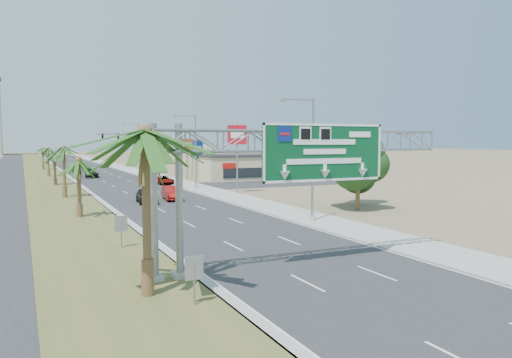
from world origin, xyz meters
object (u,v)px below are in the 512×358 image
at_px(signal_mast, 145,151).
at_px(pole_sign_red_near, 237,139).
at_px(car_mid_lane, 172,193).
at_px(car_right_lane, 164,180).
at_px(pole_sign_red_far, 187,147).
at_px(sign_gantry, 294,151).
at_px(pole_sign_blue, 198,151).
at_px(car_left_lane, 147,196).
at_px(car_far, 92,173).
at_px(palm_near, 145,133).
at_px(store_building, 250,167).

bearing_deg(signal_mast, pole_sign_red_near, -78.88).
xyz_separation_m(car_mid_lane, car_right_lane, (4.36, 19.73, -0.14)).
bearing_deg(pole_sign_red_far, sign_gantry, -102.11).
bearing_deg(pole_sign_blue, car_right_lane, -139.49).
bearing_deg(car_right_lane, car_left_lane, -111.16).
distance_m(car_mid_lane, pole_sign_red_near, 11.69).
bearing_deg(pole_sign_red_far, pole_sign_red_near, -92.65).
distance_m(car_right_lane, car_far, 21.06).
height_order(car_far, pole_sign_red_near, pole_sign_red_near).
distance_m(palm_near, pole_sign_red_near, 41.71).
bearing_deg(sign_gantry, store_building, 67.64).
xyz_separation_m(palm_near, car_mid_lane, (10.34, 33.30, -6.15)).
relative_size(car_mid_lane, pole_sign_blue, 0.69).
xyz_separation_m(sign_gantry, pole_sign_blue, (14.06, 57.51, -1.12)).
height_order(sign_gantry, car_mid_lane, sign_gantry).
bearing_deg(car_right_lane, pole_sign_blue, 38.76).
relative_size(sign_gantry, car_mid_lane, 3.53).
bearing_deg(car_right_lane, pole_sign_red_far, 51.31).
bearing_deg(pole_sign_blue, signal_mast, 149.93).
xyz_separation_m(signal_mast, pole_sign_blue, (7.83, -4.53, 0.08)).
height_order(car_right_lane, pole_sign_blue, pole_sign_blue).
distance_m(car_right_lane, pole_sign_blue, 10.76).
height_order(sign_gantry, car_right_lane, sign_gantry).
height_order(store_building, pole_sign_red_far, pole_sign_red_far).
distance_m(palm_near, car_mid_lane, 35.41).
bearing_deg(car_right_lane, sign_gantry, -99.06).
distance_m(sign_gantry, pole_sign_blue, 59.22).
height_order(sign_gantry, palm_near, palm_near).
bearing_deg(pole_sign_red_far, car_far, 141.77).
bearing_deg(pole_sign_red_near, pole_sign_red_far, 87.35).
bearing_deg(pole_sign_blue, pole_sign_red_far, 127.06).
relative_size(store_building, car_left_lane, 3.77).
xyz_separation_m(sign_gantry, signal_mast, (6.23, 62.05, -1.21)).
height_order(signal_mast, car_left_lane, signal_mast).
height_order(store_building, car_far, store_building).
bearing_deg(car_mid_lane, car_left_lane, -147.90).
bearing_deg(palm_near, signal_mast, 77.34).
xyz_separation_m(signal_mast, pole_sign_red_near, (5.35, -27.22, 1.99)).
bearing_deg(pole_sign_red_far, car_left_lane, -114.87).
bearing_deg(car_far, pole_sign_red_near, -64.83).
xyz_separation_m(car_right_lane, pole_sign_red_near, (5.02, -16.28, 6.20)).
relative_size(car_mid_lane, pole_sign_red_near, 0.54).
relative_size(pole_sign_red_near, pole_sign_blue, 1.27).
xyz_separation_m(car_left_lane, car_far, (-0.62, 40.70, -0.01)).
distance_m(sign_gantry, pole_sign_red_near, 36.71).
bearing_deg(pole_sign_blue, car_mid_lane, -114.41).
height_order(sign_gantry, store_building, sign_gantry).
height_order(sign_gantry, pole_sign_blue, sign_gantry).
distance_m(store_building, car_mid_lane, 32.35).
bearing_deg(palm_near, car_mid_lane, 72.75).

